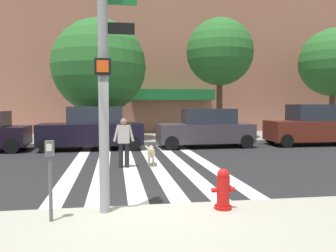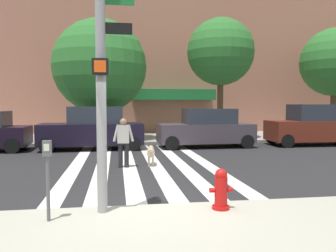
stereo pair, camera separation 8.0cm
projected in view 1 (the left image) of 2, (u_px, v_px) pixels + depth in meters
name	position (u px, v px, depth m)	size (l,w,h in m)	color
ground_plane	(134.00, 164.00, 12.21)	(160.00, 160.00, 0.00)	#232326
sidewalk_far	(126.00, 138.00, 20.64)	(80.00, 6.00, 0.15)	gray
crosswalk_stripes	(142.00, 163.00, 12.25)	(4.95, 10.50, 0.01)	silver
traffic_light_pole	(103.00, 23.00, 5.99)	(0.74, 0.46, 5.80)	gray
fire_hydrant	(223.00, 189.00, 6.42)	(0.44, 0.32, 0.76)	red
parking_meter_curbside	(50.00, 169.00, 5.70)	(0.14, 0.11, 1.36)	#515456
parked_car_behind_first	(92.00, 129.00, 16.00)	(4.77, 2.08, 2.00)	black
parked_car_third_in_line	(206.00, 129.00, 16.84)	(4.65, 2.00, 1.89)	#3B323B
parked_car_fourth_in_line	(314.00, 126.00, 17.71)	(4.68, 2.01, 2.10)	#5C2015
street_tree_nearest	(99.00, 66.00, 18.82)	(5.14, 5.14, 6.61)	#4C3823
street_tree_middle	(220.00, 52.00, 19.59)	(3.82, 3.82, 6.85)	#4C3823
street_tree_further	(333.00, 63.00, 20.72)	(4.07, 4.07, 6.52)	#4C3823
pedestrian_dog_walker	(124.00, 140.00, 11.40)	(0.71, 0.28, 1.64)	black
dog_on_leash	(151.00, 152.00, 11.87)	(0.32, 1.04, 0.65)	tan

